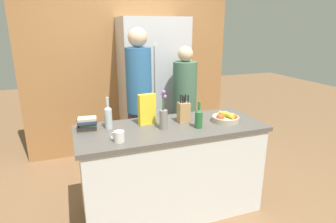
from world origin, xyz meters
name	(u,v)px	position (x,y,z in m)	size (l,w,h in m)	color
ground_plane	(171,208)	(0.00, 0.00, 0.00)	(14.00, 14.00, 0.00)	brown
kitchen_island	(171,169)	(0.00, 0.00, 0.45)	(1.78, 0.71, 0.91)	silver
back_wall_wood	(130,63)	(0.00, 1.69, 1.30)	(2.98, 0.12, 2.60)	#9E6B3D
refrigerator	(153,90)	(0.23, 1.33, 0.96)	(0.88, 0.62, 1.93)	#B7B7BC
fruit_bowl	(225,118)	(0.56, -0.05, 0.95)	(0.27, 0.27, 0.10)	tan
knife_block	(184,112)	(0.16, 0.08, 1.01)	(0.11, 0.09, 0.28)	tan
flower_vase	(164,116)	(-0.09, -0.04, 1.03)	(0.07, 0.07, 0.37)	gray
cereal_box	(147,109)	(-0.20, 0.14, 1.05)	(0.17, 0.08, 0.30)	yellow
coffee_mug	(119,136)	(-0.53, -0.20, 0.95)	(0.11, 0.09, 0.09)	silver
book_stack	(87,124)	(-0.75, 0.18, 0.96)	(0.18, 0.16, 0.12)	#99844C
bottle_oil	(199,118)	(0.22, -0.13, 1.00)	(0.07, 0.07, 0.25)	#286633
bottle_vinegar	(108,116)	(-0.56, 0.15, 1.02)	(0.07, 0.07, 0.30)	#B2BCC1
person_at_sink	(139,97)	(-0.13, 0.69, 1.04)	(0.29, 0.29, 1.80)	#383842
person_in_blue	(185,102)	(0.47, 0.78, 0.90)	(0.29, 0.29, 1.59)	#383842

